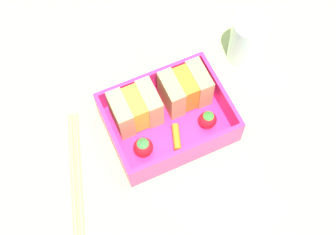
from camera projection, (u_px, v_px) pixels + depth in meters
ground_plane at (168, 128)px, 71.41cm from camera, size 120.00×120.00×2.00cm
bento_tray at (168, 124)px, 69.97cm from camera, size 17.60×13.47×1.20cm
bento_rim at (168, 116)px, 67.56cm from camera, size 17.60×13.47×4.17cm
sandwich_left at (135, 109)px, 67.15cm from camera, size 6.69×5.25×5.82cm
sandwich_center_left at (185, 89)px, 68.59cm from camera, size 6.69×5.25×5.82cm
strawberry_far_left at (143, 147)px, 65.99cm from camera, size 2.85×2.85×3.45cm
carrot_stick_far_left at (177, 137)px, 67.80cm from camera, size 2.29×4.07×1.06cm
strawberry_left at (208, 120)px, 68.02cm from camera, size 2.61×2.61×3.21cm
chopstick_pair at (76, 182)px, 66.22cm from camera, size 7.84×21.40×0.70cm
drinking_glass at (248, 40)px, 72.27cm from camera, size 5.71×5.71×8.41cm
folded_napkin at (227, 205)px, 64.93cm from camera, size 14.56×11.96×0.40cm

